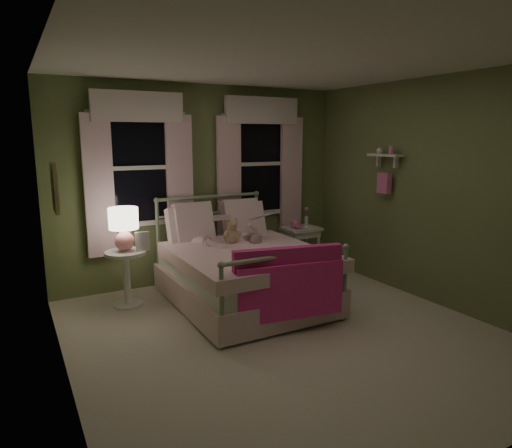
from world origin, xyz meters
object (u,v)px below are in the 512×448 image
teddy_bear (232,233)px  table_lamp (124,225)px  child_left (205,217)px  nightstand_left (126,271)px  child_right (246,217)px  nightstand_right (301,234)px  bed (242,271)px

teddy_bear → table_lamp: (-1.22, 0.26, 0.16)m
child_left → nightstand_left: size_ratio=1.28×
child_left → table_lamp: child_left is taller
nightstand_left → table_lamp: table_lamp is taller
child_right → teddy_bear: child_right is taller
child_right → table_lamp: child_right is taller
nightstand_left → nightstand_right: bearing=4.3°
child_right → nightstand_left: child_right is taller
table_lamp → nightstand_right: bearing=4.3°
child_right → bed: bearing=65.4°
child_right → child_left: bearing=9.0°
bed → table_lamp: bearing=156.7°
bed → nightstand_left: (-1.22, 0.52, 0.03)m
teddy_bear → nightstand_right: 1.42m
bed → table_lamp: (-1.22, 0.52, 0.57)m
teddy_bear → nightstand_left: (-1.22, 0.26, -0.37)m
table_lamp → nightstand_right: table_lamp is taller
child_right → nightstand_right: (1.04, 0.29, -0.39)m
child_left → nightstand_right: (1.60, 0.29, -0.43)m
child_left → child_right: size_ratio=1.12×
teddy_bear → table_lamp: size_ratio=0.66×
bed → teddy_bear: 0.49m
teddy_bear → nightstand_left: size_ratio=0.49×
teddy_bear → table_lamp: bearing=167.9°
child_left → nightstand_right: bearing=179.8°
teddy_bear → nightstand_left: 1.30m
child_left → child_right: 0.56m
table_lamp → nightstand_left: bearing=180.0°
teddy_bear → nightstand_right: bearing=18.9°
bed → nightstand_right: size_ratio=3.18×
child_right → table_lamp: size_ratio=1.51×
child_left → teddy_bear: bearing=139.9°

